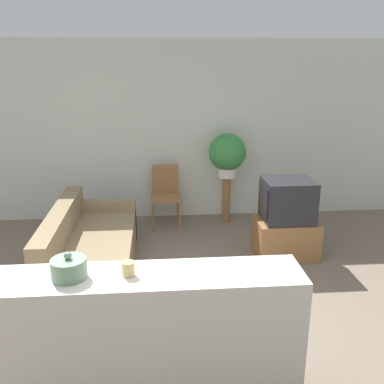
{
  "coord_description": "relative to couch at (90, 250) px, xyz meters",
  "views": [
    {
      "loc": [
        0.16,
        -3.06,
        2.41
      ],
      "look_at": [
        0.57,
        1.92,
        0.85
      ],
      "focal_mm": 40.0,
      "sensor_mm": 36.0,
      "label": 1
    }
  ],
  "objects": [
    {
      "name": "plant_stand",
      "position": [
        1.85,
        1.48,
        0.08
      ],
      "size": [
        0.13,
        0.13,
        0.71
      ],
      "color": "olive",
      "rests_on": "ground_plane"
    },
    {
      "name": "wall_back",
      "position": [
        0.66,
        1.84,
        1.08
      ],
      "size": [
        9.0,
        0.06,
        2.7
      ],
      "color": "silver",
      "rests_on": "ground_plane"
    },
    {
      "name": "couch",
      "position": [
        0.0,
        0.0,
        0.0
      ],
      "size": [
        0.91,
        2.03,
        0.77
      ],
      "color": "#847051",
      "rests_on": "ground_plane"
    },
    {
      "name": "potted_plant",
      "position": [
        1.85,
        1.48,
        0.81
      ],
      "size": [
        0.55,
        0.55,
        0.66
      ],
      "color": "white",
      "rests_on": "plant_stand"
    },
    {
      "name": "decorative_bowl",
      "position": [
        0.23,
        -2.09,
        0.84
      ],
      "size": [
        0.23,
        0.23,
        0.18
      ],
      "color": "gray",
      "rests_on": "foreground_counter"
    },
    {
      "name": "television",
      "position": [
        2.41,
        0.26,
        0.46
      ],
      "size": [
        0.62,
        0.53,
        0.52
      ],
      "color": "#232328",
      "rests_on": "tv_stand"
    },
    {
      "name": "foreground_counter",
      "position": [
        0.66,
        -2.09,
        0.25
      ],
      "size": [
        2.25,
        0.44,
        1.04
      ],
      "color": "beige",
      "rests_on": "ground_plane"
    },
    {
      "name": "tv_stand",
      "position": [
        2.41,
        0.26,
        -0.04
      ],
      "size": [
        0.76,
        0.56,
        0.48
      ],
      "color": "olive",
      "rests_on": "ground_plane"
    },
    {
      "name": "candle_jar",
      "position": [
        0.61,
        -2.09,
        0.82
      ],
      "size": [
        0.09,
        0.09,
        0.1
      ],
      "color": "tan",
      "rests_on": "foreground_counter"
    },
    {
      "name": "wooden_chair",
      "position": [
        0.93,
        1.44,
        0.23
      ],
      "size": [
        0.44,
        0.44,
        0.9
      ],
      "color": "olive",
      "rests_on": "ground_plane"
    },
    {
      "name": "ground_plane",
      "position": [
        0.66,
        -1.59,
        -0.27
      ],
      "size": [
        14.0,
        14.0,
        0.0
      ],
      "primitive_type": "plane",
      "color": "#756656"
    }
  ]
}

